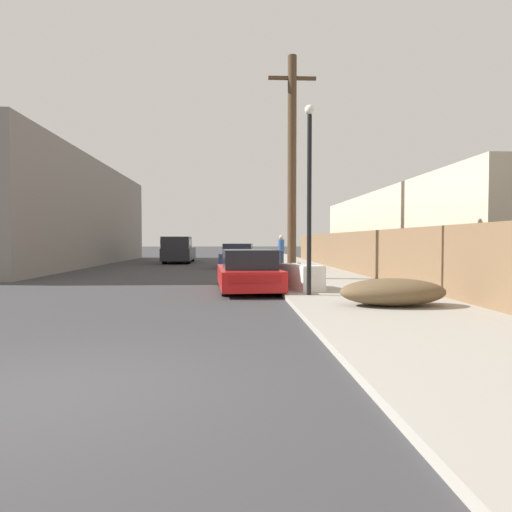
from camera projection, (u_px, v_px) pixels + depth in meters
name	position (u px, v px, depth m)	size (l,w,h in m)	color
ground_plane	(53.00, 396.00, 4.61)	(220.00, 220.00, 0.00)	#38383A
sidewalk_curb	(289.00, 265.00, 28.33)	(4.20, 63.00, 0.12)	#9E998E
discarded_fridge	(301.00, 277.00, 13.52)	(1.18, 1.94, 0.76)	white
parked_sports_car_red	(248.00, 272.00, 14.05)	(2.02, 4.31, 1.29)	red
car_parked_mid	(239.00, 256.00, 26.13)	(2.18, 4.49, 1.38)	#2D478C
pickup_truck	(178.00, 250.00, 31.48)	(1.98, 5.85, 1.81)	#232328
utility_pole	(292.00, 166.00, 17.21)	(1.80, 0.34, 8.37)	#4C3826
street_lamp	(309.00, 186.00, 11.97)	(0.26, 0.26, 4.99)	black
brush_pile	(393.00, 292.00, 10.10)	(2.37, 1.24, 0.61)	brown
wooden_fence	(351.00, 252.00, 20.97)	(0.08, 30.10, 1.83)	brown
building_left_block	(48.00, 214.00, 28.90)	(7.00, 24.41, 6.50)	gray
building_right_house	(439.00, 233.00, 20.48)	(6.00, 18.22, 3.76)	beige
pedestrian	(281.00, 250.00, 25.57)	(0.34, 0.34, 1.74)	#282D42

